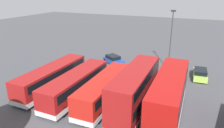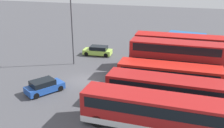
{
  "view_description": "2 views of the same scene",
  "coord_description": "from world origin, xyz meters",
  "px_view_note": "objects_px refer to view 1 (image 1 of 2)",
  "views": [
    {
      "loc": [
        -9.53,
        28.65,
        12.1
      ],
      "look_at": [
        2.26,
        1.94,
        1.75
      ],
      "focal_mm": 33.95,
      "sensor_mm": 36.0,
      "label": 1
    },
    {
      "loc": [
        25.82,
        11.46,
        12.18
      ],
      "look_at": [
        -2.06,
        2.67,
        1.68
      ],
      "focal_mm": 41.79,
      "sensor_mm": 36.0,
      "label": 2
    }
  ],
  "objects_px": {
    "car_hatchback_silver": "(200,74)",
    "lamp_post_tall": "(171,37)",
    "bus_single_deck_third": "(105,89)",
    "car_small_green": "(113,60)",
    "bus_single_deck_fourth": "(77,84)",
    "bus_single_deck_fifth": "(52,77)",
    "bus_double_decker_near_end": "(169,96)",
    "bus_double_decker_second": "(135,89)"
  },
  "relations": [
    {
      "from": "car_small_green",
      "to": "bus_single_deck_fifth",
      "type": "bearing_deg",
      "value": 74.64
    },
    {
      "from": "bus_double_decker_second",
      "to": "bus_single_deck_fourth",
      "type": "relative_size",
      "value": 0.94
    },
    {
      "from": "bus_single_deck_fourth",
      "to": "car_small_green",
      "type": "distance_m",
      "value": 12.62
    },
    {
      "from": "bus_double_decker_near_end",
      "to": "bus_single_deck_fourth",
      "type": "height_order",
      "value": "bus_double_decker_near_end"
    },
    {
      "from": "bus_double_decker_near_end",
      "to": "bus_single_deck_fourth",
      "type": "relative_size",
      "value": 0.99
    },
    {
      "from": "bus_double_decker_near_end",
      "to": "bus_single_deck_fourth",
      "type": "xyz_separation_m",
      "value": [
        10.58,
        -0.27,
        -0.83
      ]
    },
    {
      "from": "bus_double_decker_near_end",
      "to": "bus_single_deck_third",
      "type": "height_order",
      "value": "bus_double_decker_near_end"
    },
    {
      "from": "bus_double_decker_second",
      "to": "bus_double_decker_near_end",
      "type": "bearing_deg",
      "value": 177.9
    },
    {
      "from": "lamp_post_tall",
      "to": "car_hatchback_silver",
      "type": "bearing_deg",
      "value": 159.49
    },
    {
      "from": "bus_double_decker_second",
      "to": "car_hatchback_silver",
      "type": "distance_m",
      "value": 13.35
    },
    {
      "from": "bus_single_deck_third",
      "to": "lamp_post_tall",
      "type": "relative_size",
      "value": 1.16
    },
    {
      "from": "bus_double_decker_near_end",
      "to": "bus_single_deck_fifth",
      "type": "distance_m",
      "value": 14.66
    },
    {
      "from": "car_small_green",
      "to": "bus_single_deck_fourth",
      "type": "bearing_deg",
      "value": 93.45
    },
    {
      "from": "car_small_green",
      "to": "bus_single_deck_third",
      "type": "bearing_deg",
      "value": 109.4
    },
    {
      "from": "car_hatchback_silver",
      "to": "bus_single_deck_fifth",
      "type": "bearing_deg",
      "value": 32.82
    },
    {
      "from": "bus_double_decker_near_end",
      "to": "bus_single_deck_third",
      "type": "relative_size",
      "value": 1.04
    },
    {
      "from": "bus_single_deck_third",
      "to": "car_small_green",
      "type": "relative_size",
      "value": 2.49
    },
    {
      "from": "car_hatchback_silver",
      "to": "lamp_post_tall",
      "type": "bearing_deg",
      "value": -20.51
    },
    {
      "from": "bus_single_deck_third",
      "to": "lamp_post_tall",
      "type": "bearing_deg",
      "value": -109.56
    },
    {
      "from": "car_hatchback_silver",
      "to": "car_small_green",
      "type": "height_order",
      "value": "same"
    },
    {
      "from": "car_small_green",
      "to": "lamp_post_tall",
      "type": "distance_m",
      "value": 10.24
    },
    {
      "from": "car_hatchback_silver",
      "to": "car_small_green",
      "type": "distance_m",
      "value": 13.89
    },
    {
      "from": "bus_double_decker_near_end",
      "to": "lamp_post_tall",
      "type": "height_order",
      "value": "lamp_post_tall"
    },
    {
      "from": "bus_single_deck_third",
      "to": "bus_single_deck_fourth",
      "type": "bearing_deg",
      "value": 2.64
    },
    {
      "from": "car_small_green",
      "to": "bus_double_decker_second",
      "type": "bearing_deg",
      "value": 122.02
    },
    {
      "from": "bus_double_decker_second",
      "to": "lamp_post_tall",
      "type": "relative_size",
      "value": 1.14
    },
    {
      "from": "car_small_green",
      "to": "lamp_post_tall",
      "type": "bearing_deg",
      "value": -174.28
    },
    {
      "from": "car_hatchback_silver",
      "to": "lamp_post_tall",
      "type": "height_order",
      "value": "lamp_post_tall"
    },
    {
      "from": "bus_double_decker_near_end",
      "to": "bus_single_deck_third",
      "type": "xyz_separation_m",
      "value": [
        6.97,
        -0.44,
        -0.83
      ]
    },
    {
      "from": "bus_double_decker_near_end",
      "to": "car_small_green",
      "type": "xyz_separation_m",
      "value": [
        11.34,
        -12.84,
        -1.75
      ]
    },
    {
      "from": "bus_single_deck_third",
      "to": "car_small_green",
      "type": "height_order",
      "value": "bus_single_deck_third"
    },
    {
      "from": "bus_single_deck_fourth",
      "to": "car_small_green",
      "type": "bearing_deg",
      "value": -86.55
    },
    {
      "from": "bus_single_deck_third",
      "to": "lamp_post_tall",
      "type": "height_order",
      "value": "lamp_post_tall"
    },
    {
      "from": "bus_double_decker_second",
      "to": "lamp_post_tall",
      "type": "height_order",
      "value": "lamp_post_tall"
    },
    {
      "from": "bus_single_deck_fourth",
      "to": "bus_single_deck_fifth",
      "type": "distance_m",
      "value": 4.08
    },
    {
      "from": "bus_single_deck_fifth",
      "to": "car_hatchback_silver",
      "type": "height_order",
      "value": "bus_single_deck_fifth"
    },
    {
      "from": "bus_double_decker_second",
      "to": "bus_single_deck_fourth",
      "type": "xyz_separation_m",
      "value": [
        7.19,
        -0.15,
        -0.82
      ]
    },
    {
      "from": "bus_double_decker_second",
      "to": "lamp_post_tall",
      "type": "distance_m",
      "value": 13.97
    },
    {
      "from": "bus_single_deck_fifth",
      "to": "bus_single_deck_third",
      "type": "bearing_deg",
      "value": 176.45
    },
    {
      "from": "bus_double_decker_near_end",
      "to": "bus_single_deck_fifth",
      "type": "bearing_deg",
      "value": -3.56
    },
    {
      "from": "bus_double_decker_near_end",
      "to": "bus_double_decker_second",
      "type": "xyz_separation_m",
      "value": [
        3.39,
        -0.12,
        -0.0
      ]
    },
    {
      "from": "lamp_post_tall",
      "to": "bus_single_deck_fourth",
      "type": "bearing_deg",
      "value": 58.25
    }
  ]
}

